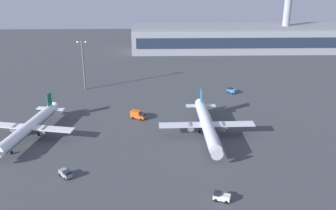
{
  "coord_description": "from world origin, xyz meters",
  "views": [
    {
      "loc": [
        -15.8,
        -112.49,
        57.37
      ],
      "look_at": [
        -12.49,
        24.84,
        4.0
      ],
      "focal_mm": 41.75,
      "sensor_mm": 36.0,
      "label": 1
    }
  ],
  "objects_px": {
    "control_tower": "(288,6)",
    "cargo_loader": "(221,197)",
    "catering_truck": "(138,115)",
    "baggage_tractor": "(66,173)",
    "maintenance_van": "(232,90)",
    "airplane_mid_apron": "(29,127)",
    "airplane_far_stand": "(207,125)",
    "apron_light_central": "(83,62)"
  },
  "relations": [
    {
      "from": "airplane_mid_apron",
      "to": "airplane_far_stand",
      "type": "relative_size",
      "value": 0.94
    },
    {
      "from": "control_tower",
      "to": "maintenance_van",
      "type": "bearing_deg",
      "value": -121.08
    },
    {
      "from": "catering_truck",
      "to": "cargo_loader",
      "type": "distance_m",
      "value": 57.24
    },
    {
      "from": "maintenance_van",
      "to": "control_tower",
      "type": "bearing_deg",
      "value": 18.13
    },
    {
      "from": "maintenance_van",
      "to": "apron_light_central",
      "type": "relative_size",
      "value": 0.2
    },
    {
      "from": "airplane_mid_apron",
      "to": "cargo_loader",
      "type": "distance_m",
      "value": 69.17
    },
    {
      "from": "airplane_far_stand",
      "to": "catering_truck",
      "type": "bearing_deg",
      "value": -33.77
    },
    {
      "from": "cargo_loader",
      "to": "catering_truck",
      "type": "bearing_deg",
      "value": 44.71
    },
    {
      "from": "maintenance_van",
      "to": "catering_truck",
      "type": "bearing_deg",
      "value": 173.92
    },
    {
      "from": "catering_truck",
      "to": "baggage_tractor",
      "type": "relative_size",
      "value": 1.4
    },
    {
      "from": "airplane_far_stand",
      "to": "apron_light_central",
      "type": "relative_size",
      "value": 1.86
    },
    {
      "from": "control_tower",
      "to": "cargo_loader",
      "type": "height_order",
      "value": "control_tower"
    },
    {
      "from": "catering_truck",
      "to": "apron_light_central",
      "type": "relative_size",
      "value": 0.28
    },
    {
      "from": "cargo_loader",
      "to": "maintenance_van",
      "type": "bearing_deg",
      "value": 9.0
    },
    {
      "from": "airplane_mid_apron",
      "to": "baggage_tractor",
      "type": "xyz_separation_m",
      "value": [
        17.34,
        -25.04,
        -2.63
      ]
    },
    {
      "from": "catering_truck",
      "to": "airplane_far_stand",
      "type": "bearing_deg",
      "value": 83.47
    },
    {
      "from": "control_tower",
      "to": "airplane_mid_apron",
      "type": "relative_size",
      "value": 1.28
    },
    {
      "from": "control_tower",
      "to": "baggage_tractor",
      "type": "xyz_separation_m",
      "value": [
        -103.43,
        -143.77,
        -27.22
      ]
    },
    {
      "from": "maintenance_van",
      "to": "catering_truck",
      "type": "distance_m",
      "value": 48.57
    },
    {
      "from": "maintenance_van",
      "to": "airplane_mid_apron",
      "type": "bearing_deg",
      "value": 169.01
    },
    {
      "from": "maintenance_van",
      "to": "baggage_tractor",
      "type": "height_order",
      "value": "same"
    },
    {
      "from": "baggage_tractor",
      "to": "apron_light_central",
      "type": "height_order",
      "value": "apron_light_central"
    },
    {
      "from": "apron_light_central",
      "to": "airplane_far_stand",
      "type": "bearing_deg",
      "value": -45.13
    },
    {
      "from": "cargo_loader",
      "to": "apron_light_central",
      "type": "relative_size",
      "value": 0.21
    },
    {
      "from": "apron_light_central",
      "to": "maintenance_van",
      "type": "bearing_deg",
      "value": -5.75
    },
    {
      "from": "control_tower",
      "to": "cargo_loader",
      "type": "distance_m",
      "value": 169.9
    },
    {
      "from": "airplane_far_stand",
      "to": "apron_light_central",
      "type": "distance_m",
      "value": 70.34
    },
    {
      "from": "airplane_mid_apron",
      "to": "apron_light_central",
      "type": "relative_size",
      "value": 1.76
    },
    {
      "from": "airplane_mid_apron",
      "to": "airplane_far_stand",
      "type": "xyz_separation_m",
      "value": [
        59.07,
        0.17,
        0.21
      ]
    },
    {
      "from": "airplane_far_stand",
      "to": "catering_truck",
      "type": "height_order",
      "value": "airplane_far_stand"
    },
    {
      "from": "control_tower",
      "to": "cargo_loader",
      "type": "xyz_separation_m",
      "value": [
        -62.35,
        -155.68,
        -27.22
      ]
    },
    {
      "from": "control_tower",
      "to": "airplane_mid_apron",
      "type": "bearing_deg",
      "value": -135.49
    },
    {
      "from": "control_tower",
      "to": "maintenance_van",
      "type": "relative_size",
      "value": 11.31
    },
    {
      "from": "control_tower",
      "to": "airplane_far_stand",
      "type": "bearing_deg",
      "value": -117.49
    },
    {
      "from": "airplane_far_stand",
      "to": "apron_light_central",
      "type": "xyz_separation_m",
      "value": [
        -49.23,
        49.45,
        8.87
      ]
    },
    {
      "from": "catering_truck",
      "to": "control_tower",
      "type": "bearing_deg",
      "value": 166.39
    },
    {
      "from": "airplane_far_stand",
      "to": "catering_truck",
      "type": "xyz_separation_m",
      "value": [
        -23.85,
        15.21,
        -2.44
      ]
    },
    {
      "from": "airplane_mid_apron",
      "to": "airplane_far_stand",
      "type": "height_order",
      "value": "airplane_far_stand"
    },
    {
      "from": "baggage_tractor",
      "to": "control_tower",
      "type": "bearing_deg",
      "value": -168.78
    },
    {
      "from": "control_tower",
      "to": "maintenance_van",
      "type": "height_order",
      "value": "control_tower"
    },
    {
      "from": "control_tower",
      "to": "airplane_far_stand",
      "type": "distance_m",
      "value": 135.86
    },
    {
      "from": "apron_light_central",
      "to": "catering_truck",
      "type": "bearing_deg",
      "value": -53.45
    }
  ]
}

